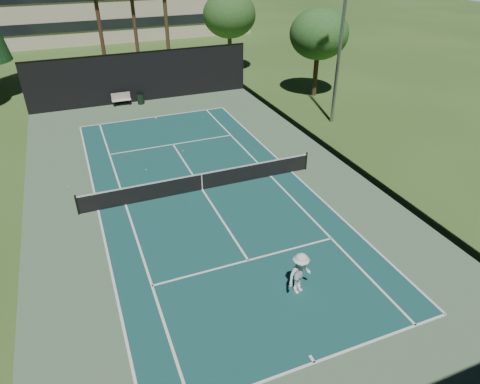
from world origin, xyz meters
The scene contains 16 objects.
ground centered at (0.00, 0.00, 0.00)m, with size 160.00×160.00×0.00m, color #375A22.
apron_slab centered at (0.00, 0.00, 0.01)m, with size 18.00×32.00×0.01m, color #52714F.
court_surface centered at (0.00, 0.00, 0.01)m, with size 10.97×23.77×0.01m, color #164946.
court_lines centered at (0.00, 0.00, 0.02)m, with size 11.07×23.87×0.01m.
tennis_net centered at (0.00, 0.00, 0.56)m, with size 12.90×0.10×1.10m.
fence centered at (0.00, 0.06, 2.01)m, with size 18.04×32.05×4.03m.
player centered at (1.09, -8.81, 0.90)m, with size 1.16×0.67×1.80m, color white.
tennis_ball_b centered at (-2.38, 3.42, 0.04)m, with size 0.08×0.08×0.08m, color #E0ED36.
tennis_ball_c centered at (0.33, 5.13, 0.04)m, with size 0.08×0.08×0.08m, color #BADB31.
tennis_ball_d centered at (-6.75, 3.04, 0.04)m, with size 0.07×0.07×0.07m, color #D4E534.
park_bench centered at (-1.92, 15.58, 0.55)m, with size 1.50×0.45×1.02m.
trash_bin centered at (-0.42, 15.29, 0.48)m, with size 0.56×0.56×0.95m.
decid_tree_a centered at (10.00, 22.00, 5.42)m, with size 5.12×5.12×7.62m.
decid_tree_b centered at (14.00, 12.00, 5.08)m, with size 4.80×4.80×7.14m.
campus_building centered at (0.00, 45.98, 4.21)m, with size 40.50×12.50×8.30m.
light_pole centered at (12.00, 6.00, 6.46)m, with size 0.90×0.25×12.22m.
Camera 1 is at (-5.61, -19.34, 11.79)m, focal length 32.00 mm.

